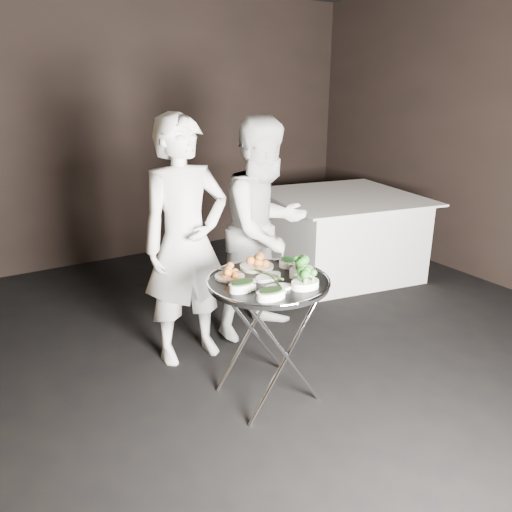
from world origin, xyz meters
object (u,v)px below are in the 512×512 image
waiter_right (265,229)px  dining_table (341,234)px  waiter_left (186,243)px  serving_tray (268,282)px  tray_stand (268,334)px

waiter_right → dining_table: 1.69m
waiter_left → waiter_right: bearing=4.4°
waiter_left → waiter_right: 0.72m
serving_tray → waiter_left: (-0.22, 0.76, 0.08)m
tray_stand → serving_tray: serving_tray is taller
tray_stand → waiter_left: bearing=106.0°
waiter_right → dining_table: size_ratio=1.17×
waiter_left → waiter_right: waiter_left is taller
tray_stand → waiter_left: waiter_left is taller
tray_stand → waiter_left: 0.91m
waiter_right → dining_table: waiter_right is taller
serving_tray → waiter_left: 0.80m
tray_stand → dining_table: dining_table is taller
tray_stand → waiter_right: waiter_right is taller
dining_table → waiter_right: bearing=-152.8°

